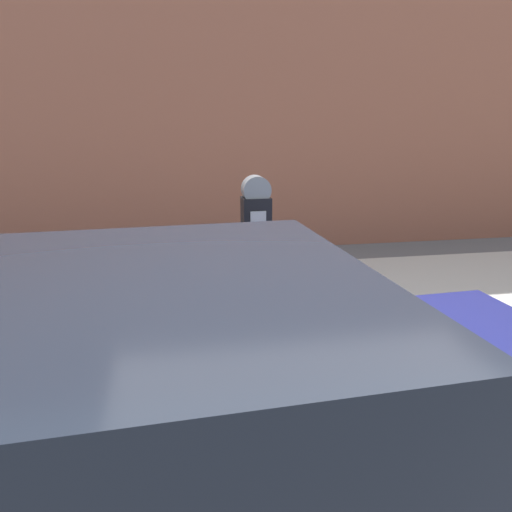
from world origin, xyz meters
name	(u,v)px	position (x,y,z in m)	size (l,w,h in m)	color
ground_plane	(347,484)	(0.00, 0.00, 0.00)	(60.00, 60.00, 0.00)	slate
sidewalk	(265,314)	(0.00, 2.20, 0.06)	(24.00, 2.80, 0.12)	#BCB7AD
building_facade	(225,62)	(0.00, 4.93, 2.53)	(24.00, 0.30, 5.06)	#935642
parking_meter	(256,237)	(-0.31, 0.96, 1.09)	(0.17, 0.15, 1.36)	slate
parked_car_beside_meter	(45,484)	(-1.28, -0.59, 0.68)	(4.45, 1.96, 1.35)	black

